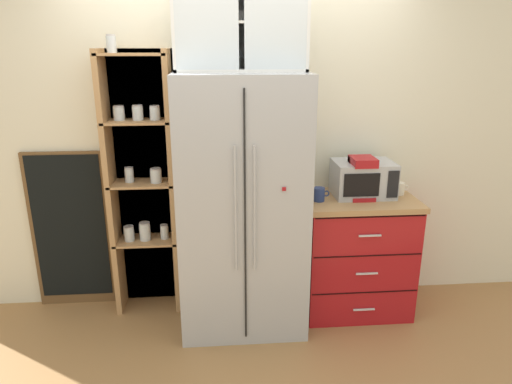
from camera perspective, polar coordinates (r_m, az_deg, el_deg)
ground_plane at (r=3.67m, az=-1.62°, el=-15.23°), size 10.74×10.74×0.00m
wall_back_cream at (r=3.56m, az=-2.16°, el=5.98°), size 5.03×0.10×2.55m
refrigerator at (r=3.26m, az=-1.75°, el=-1.58°), size 0.88×0.73×1.84m
pantry_shelf_column at (r=3.55m, az=-13.88°, el=1.34°), size 0.54×0.29×2.07m
counter_cabinet at (r=3.66m, az=12.29°, el=-7.51°), size 0.83×0.58×0.92m
microwave at (r=3.51m, az=13.18°, el=1.62°), size 0.44×0.33×0.26m
coffee_maker at (r=3.45m, az=12.92°, el=1.83°), size 0.17×0.20×0.31m
mug_navy at (r=3.34m, az=7.88°, el=-0.29°), size 0.12×0.08×0.10m
mug_cream at (r=3.63m, az=17.41°, el=0.43°), size 0.12×0.08×0.09m
bottle_amber at (r=3.45m, az=12.96°, el=0.96°), size 0.06×0.06×0.25m
upper_cabinet at (r=3.13m, az=-2.02°, el=20.23°), size 0.85×0.32×0.60m
chalkboard_menu at (r=3.85m, az=-22.04°, el=-4.43°), size 0.60×0.04×1.26m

